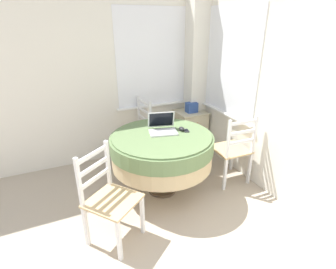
# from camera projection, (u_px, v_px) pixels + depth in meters

# --- Properties ---
(corner_room_shell) EXTENTS (4.16, 5.17, 2.55)m
(corner_room_shell) POSITION_uv_depth(u_px,v_px,m) (195.00, 90.00, 2.99)
(corner_room_shell) COLOR white
(corner_room_shell) RESTS_ON ground_plane
(round_dining_table) EXTENTS (1.23, 1.23, 0.77)m
(round_dining_table) POSITION_uv_depth(u_px,v_px,m) (162.00, 148.00, 3.13)
(round_dining_table) COLOR #4C3D2D
(round_dining_table) RESTS_ON ground_plane
(laptop) EXTENTS (0.38, 0.35, 0.22)m
(laptop) POSITION_uv_depth(u_px,v_px,m) (162.00, 128.00, 3.14)
(laptop) COLOR silver
(laptop) RESTS_ON round_dining_table
(computer_mouse) EXTENTS (0.06, 0.10, 0.05)m
(computer_mouse) POSITION_uv_depth(u_px,v_px,m) (182.00, 129.00, 3.17)
(computer_mouse) COLOR black
(computer_mouse) RESTS_ON round_dining_table
(cell_phone) EXTENTS (0.08, 0.11, 0.01)m
(cell_phone) POSITION_uv_depth(u_px,v_px,m) (186.00, 131.00, 3.17)
(cell_phone) COLOR #2D2D33
(cell_phone) RESTS_ON round_dining_table
(dining_chair_near_back_window) EXTENTS (0.49, 0.48, 0.95)m
(dining_chair_near_back_window) POSITION_uv_depth(u_px,v_px,m) (136.00, 132.00, 3.96)
(dining_chair_near_back_window) COLOR tan
(dining_chair_near_back_window) RESTS_ON ground_plane
(dining_chair_near_right_window) EXTENTS (0.45, 0.45, 0.95)m
(dining_chair_near_right_window) POSITION_uv_depth(u_px,v_px,m) (233.00, 150.00, 3.39)
(dining_chair_near_right_window) COLOR tan
(dining_chair_near_right_window) RESTS_ON ground_plane
(dining_chair_camera_near) EXTENTS (0.61, 0.61, 0.95)m
(dining_chair_camera_near) POSITION_uv_depth(u_px,v_px,m) (109.00, 199.00, 2.46)
(dining_chair_camera_near) COLOR tan
(dining_chair_camera_near) RESTS_ON ground_plane
(corner_cabinet) EXTENTS (0.47, 0.45, 0.65)m
(corner_cabinet) POSITION_uv_depth(u_px,v_px,m) (190.00, 130.00, 4.38)
(corner_cabinet) COLOR beige
(corner_cabinet) RESTS_ON ground_plane
(storage_box) EXTENTS (0.17, 0.13, 0.16)m
(storage_box) POSITION_uv_depth(u_px,v_px,m) (192.00, 107.00, 4.19)
(storage_box) COLOR #2D4C93
(storage_box) RESTS_ON corner_cabinet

